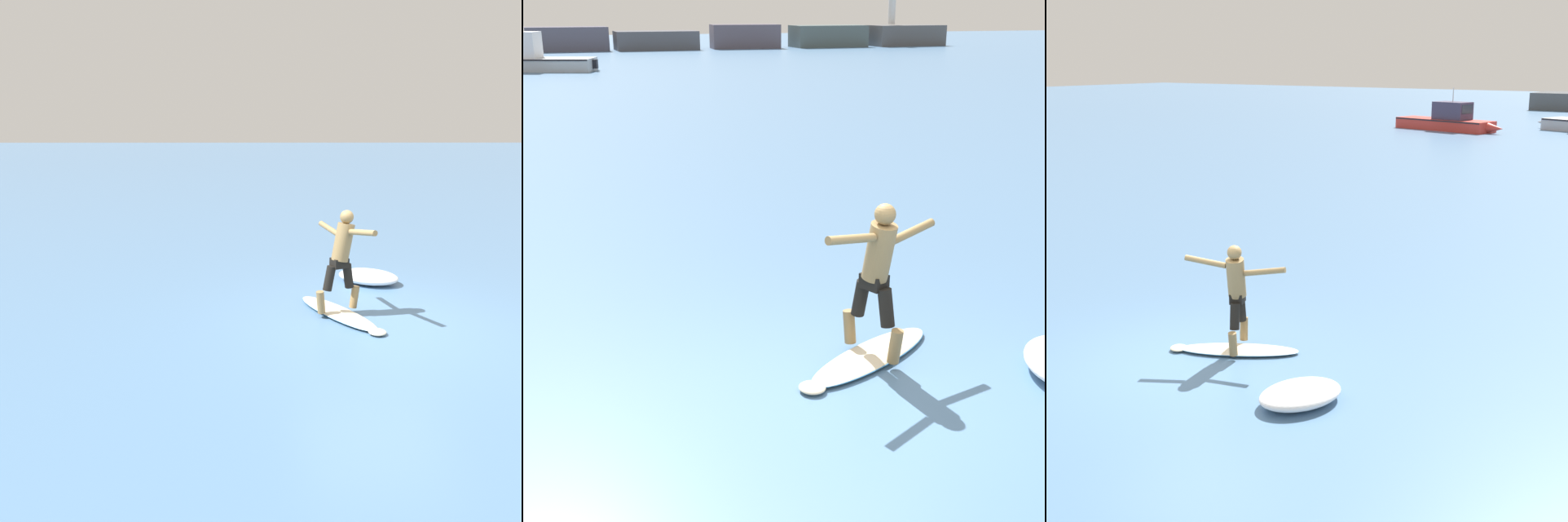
{
  "view_description": "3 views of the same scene",
  "coord_description": "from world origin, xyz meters",
  "views": [
    {
      "loc": [
        -7.66,
        2.04,
        3.07
      ],
      "look_at": [
        0.84,
        1.94,
        0.83
      ],
      "focal_mm": 35.0,
      "sensor_mm": 36.0,
      "label": 1
    },
    {
      "loc": [
        -2.64,
        -5.89,
        3.65
      ],
      "look_at": [
        -0.11,
        2.25,
        0.66
      ],
      "focal_mm": 50.0,
      "sensor_mm": 36.0,
      "label": 2
    },
    {
      "loc": [
        7.26,
        -7.61,
        4.48
      ],
      "look_at": [
        0.44,
        2.52,
        1.08
      ],
      "focal_mm": 50.0,
      "sensor_mm": 36.0,
      "label": 3
    }
  ],
  "objects": [
    {
      "name": "surfboard",
      "position": [
        0.36,
        0.63,
        0.04
      ],
      "size": [
        2.0,
        1.4,
        0.22
      ],
      "color": "beige",
      "rests_on": "ground"
    },
    {
      "name": "surfer",
      "position": [
        0.41,
        0.61,
        1.07
      ],
      "size": [
        1.48,
        0.86,
        1.7
      ],
      "color": "olive",
      "rests_on": "surfboard"
    },
    {
      "name": "ground_plane",
      "position": [
        0.0,
        0.0,
        0.0
      ],
      "size": [
        200.0,
        200.0,
        0.0
      ],
      "primitive_type": "plane",
      "color": "#4B7199"
    },
    {
      "name": "wave_foam_at_tail",
      "position": [
        2.2,
        -0.26,
        0.14
      ],
      "size": [
        1.24,
        1.43,
        0.27
      ],
      "color": "white",
      "rests_on": "ground"
    }
  ]
}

